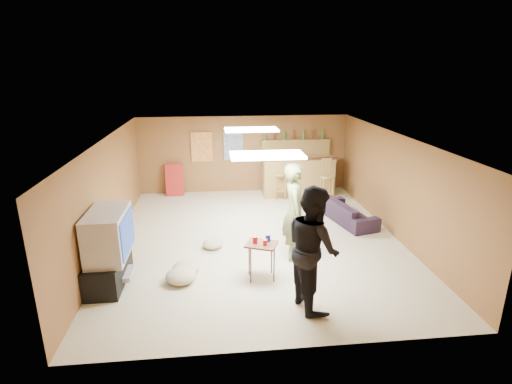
{
  "coord_description": "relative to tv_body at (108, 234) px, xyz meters",
  "views": [
    {
      "loc": [
        -0.87,
        -7.81,
        3.58
      ],
      "look_at": [
        0.0,
        0.2,
        1.0
      ],
      "focal_mm": 28.0,
      "sensor_mm": 36.0,
      "label": 1
    }
  ],
  "objects": [
    {
      "name": "tv_screen",
      "position": [
        0.31,
        0.0,
        0.0
      ],
      "size": [
        0.02,
        0.95,
        0.65
      ],
      "primitive_type": "cube",
      "color": "navy",
      "rests_on": "tv_body"
    },
    {
      "name": "ceiling_panel_front",
      "position": [
        2.65,
        0.0,
        1.27
      ],
      "size": [
        1.2,
        0.6,
        0.04
      ],
      "primitive_type": "cube",
      "color": "white",
      "rests_on": "ceiling"
    },
    {
      "name": "person_black",
      "position": [
        3.21,
        -1.0,
        0.06
      ],
      "size": [
        0.92,
        1.07,
        1.93
      ],
      "primitive_type": "imported",
      "rotation": [
        0.0,
        0.0,
        1.79
      ],
      "color": "black",
      "rests_on": "ground"
    },
    {
      "name": "folding_chair_stack",
      "position": [
        0.65,
        4.8,
        -0.45
      ],
      "size": [
        0.5,
        0.26,
        0.91
      ],
      "primitive_type": "cube",
      "rotation": [
        -0.14,
        0.0,
        0.0
      ],
      "color": "#B02420",
      "rests_on": "ground"
    },
    {
      "name": "tray_table",
      "position": [
        2.55,
        -0.13,
        -0.57
      ],
      "size": [
        0.63,
        0.57,
        0.66
      ],
      "primitive_type": "cube",
      "rotation": [
        0.0,
        0.0,
        -0.39
      ],
      "color": "#3F1E14",
      "rests_on": "ground"
    },
    {
      "name": "bar_stool_left",
      "position": [
        3.58,
        4.12,
        -0.28
      ],
      "size": [
        0.5,
        0.5,
        1.23
      ],
      "primitive_type": null,
      "rotation": [
        0.0,
        0.0,
        0.35
      ],
      "color": "olive",
      "rests_on": "ground"
    },
    {
      "name": "poster_right",
      "position": [
        2.35,
        4.96,
        0.45
      ],
      "size": [
        0.55,
        0.03,
        0.8
      ],
      "primitive_type": "cube",
      "color": "#334C99",
      "rests_on": "wall_back"
    },
    {
      "name": "wall_front",
      "position": [
        2.65,
        -2.0,
        0.2
      ],
      "size": [
        6.0,
        0.02,
        2.2
      ],
      "primitive_type": "cube",
      "color": "brown",
      "rests_on": "ground"
    },
    {
      "name": "cup_blue",
      "position": [
        2.67,
        -0.05,
        -0.18
      ],
      "size": [
        0.09,
        0.09,
        0.12
      ],
      "primitive_type": "cylinder",
      "rotation": [
        0.0,
        0.0,
        0.06
      ],
      "color": "navy",
      "rests_on": "tray_table"
    },
    {
      "name": "cushion_mid",
      "position": [
        1.71,
        1.17,
        -0.81
      ],
      "size": [
        0.55,
        0.55,
        0.19
      ],
      "primitive_type": "ellipsoid",
      "rotation": [
        0.0,
        0.0,
        0.42
      ],
      "color": "tan",
      "rests_on": "ground"
    },
    {
      "name": "bar_shelf",
      "position": [
        4.15,
        4.9,
        0.6
      ],
      "size": [
        2.0,
        0.18,
        0.05
      ],
      "primitive_type": "cube",
      "color": "olive",
      "rests_on": "bar_backing"
    },
    {
      "name": "bar_counter",
      "position": [
        4.15,
        4.45,
        -0.35
      ],
      "size": [
        2.0,
        0.6,
        1.1
      ],
      "primitive_type": "cube",
      "color": "olive",
      "rests_on": "ground"
    },
    {
      "name": "cushion_far",
      "position": [
        1.16,
        -0.12,
        -0.78
      ],
      "size": [
        0.55,
        0.55,
        0.24
      ],
      "primitive_type": "ellipsoid",
      "rotation": [
        0.0,
        0.0,
        0.06
      ],
      "color": "tan",
      "rests_on": "ground"
    },
    {
      "name": "wall_left",
      "position": [
        -0.35,
        1.5,
        0.2
      ],
      "size": [
        0.02,
        7.0,
        2.2
      ],
      "primitive_type": "cube",
      "color": "brown",
      "rests_on": "ground"
    },
    {
      "name": "cushion_near_tv",
      "position": [
        1.22,
        0.16,
        -0.79
      ],
      "size": [
        0.65,
        0.65,
        0.22
      ],
      "primitive_type": "ellipsoid",
      "rotation": [
        0.0,
        0.0,
        0.42
      ],
      "color": "tan",
      "rests_on": "ground"
    },
    {
      "name": "ground",
      "position": [
        2.65,
        1.5,
        -0.9
      ],
      "size": [
        7.0,
        7.0,
        0.0
      ],
      "primitive_type": "plane",
      "color": "#BEB591",
      "rests_on": "ground"
    },
    {
      "name": "dvd_box",
      "position": [
        0.15,
        0.0,
        -0.75
      ],
      "size": [
        0.35,
        0.5,
        0.08
      ],
      "primitive_type": "cube",
      "color": "#B2B2B7",
      "rests_on": "tv_stand"
    },
    {
      "name": "ceiling",
      "position": [
        2.65,
        1.5,
        1.3
      ],
      "size": [
        6.0,
        7.0,
        0.02
      ],
      "primitive_type": "cube",
      "color": "silver",
      "rests_on": "ground"
    },
    {
      "name": "wall_right",
      "position": [
        5.65,
        1.5,
        0.2
      ],
      "size": [
        0.02,
        7.0,
        2.2
      ],
      "primitive_type": "cube",
      "color": "brown",
      "rests_on": "ground"
    },
    {
      "name": "poster_left",
      "position": [
        1.45,
        4.96,
        0.45
      ],
      "size": [
        0.6,
        0.03,
        0.85
      ],
      "primitive_type": "cube",
      "color": "#BF3F26",
      "rests_on": "wall_back"
    },
    {
      "name": "ceiling_panel_back",
      "position": [
        2.65,
        2.7,
        1.27
      ],
      "size": [
        1.2,
        0.6,
        0.04
      ],
      "primitive_type": "cube",
      "color": "white",
      "rests_on": "ceiling"
    },
    {
      "name": "bar_backing",
      "position": [
        4.15,
        4.92,
        0.3
      ],
      "size": [
        2.0,
        0.14,
        0.6
      ],
      "primitive_type": "cube",
      "color": "olive",
      "rests_on": "bar_counter"
    },
    {
      "name": "bar_lip",
      "position": [
        4.15,
        4.2,
        0.2
      ],
      "size": [
        2.1,
        0.12,
        0.05
      ],
      "primitive_type": "cube",
      "color": "#3F1E14",
      "rests_on": "bar_counter"
    },
    {
      "name": "cup_red_near",
      "position": [
        2.44,
        -0.1,
        -0.18
      ],
      "size": [
        0.11,
        0.11,
        0.12
      ],
      "primitive_type": "cylinder",
      "rotation": [
        0.0,
        0.0,
        -0.31
      ],
      "color": "red",
      "rests_on": "tray_table"
    },
    {
      "name": "wall_back",
      "position": [
        2.65,
        5.0,
        0.2
      ],
      "size": [
        6.0,
        0.02,
        2.2
      ],
      "primitive_type": "cube",
      "color": "brown",
      "rests_on": "ground"
    },
    {
      "name": "tv_body",
      "position": [
        0.0,
        0.0,
        0.0
      ],
      "size": [
        0.6,
        1.1,
        0.8
      ],
      "primitive_type": "cube",
      "color": "#B2B2B7",
      "rests_on": "tv_stand"
    },
    {
      "name": "cup_red_far",
      "position": [
        2.6,
        -0.21,
        -0.19
      ],
      "size": [
        0.1,
        0.1,
        0.1
      ],
      "primitive_type": "cylinder",
      "rotation": [
        0.0,
        0.0,
        0.41
      ],
      "color": "red",
      "rests_on": "tray_table"
    },
    {
      "name": "tv_stand",
      "position": [
        -0.07,
        0.0,
        -0.65
      ],
      "size": [
        0.55,
        1.3,
        0.5
      ],
      "primitive_type": "cube",
      "color": "black",
      "rests_on": "ground"
    },
    {
      "name": "bar_stool_right",
      "position": [
        4.79,
        3.73,
        -0.25
      ],
      "size": [
        0.44,
        0.44,
        1.3
      ],
      "primitive_type": null,
      "rotation": [
        0.0,
        0.0,
        -0.06
      ],
      "color": "olive",
      "rests_on": "ground"
    },
    {
      "name": "bottle_row",
      "position": [
        4.09,
        4.88,
        0.75
      ],
      "size": [
        1.76,
        0.08,
        0.26
      ],
      "primitive_type": null,
      "color": "#3F7233",
      "rests_on": "bar_shelf"
    },
    {
      "name": "sofa",
      "position": [
        4.92,
        2.27,
        -0.65
      ],
      "size": [
        1.03,
        1.79,
        0.49
      ],
      "primitive_type": "imported",
      "rotation": [
        0.0,
        0.0,
        1.81
      ],
      "color": "black",
      "rests_on": "ground"
    },
    {
      "name": "person_olive",
      "position": [
        3.26,
        0.61,
        0.04
      ],
      "size": [
        0.53,
        0.73,
        1.88
      ],
      "primitive_type": "imported",
      "rotation": [
        0.0,
        0.0,
        1.45
      ],
      "color": "#646D3F",
      "rests_on": "ground"
    }
  ]
}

